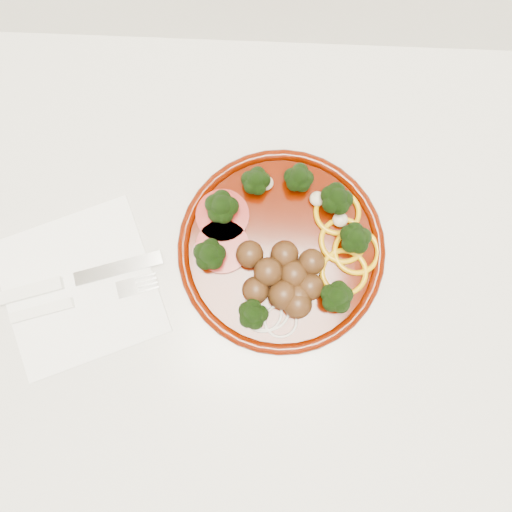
{
  "coord_description": "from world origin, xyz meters",
  "views": [
    {
      "loc": [
        -0.04,
        1.63,
        1.5
      ],
      "look_at": [
        -0.05,
        1.72,
        0.92
      ],
      "focal_mm": 35.0,
      "sensor_mm": 36.0,
      "label": 1
    }
  ],
  "objects_px": {
    "napkin": "(79,287)",
    "fork": "(60,306)",
    "knife": "(58,284)",
    "plate": "(283,250)"
  },
  "relations": [
    {
      "from": "fork",
      "to": "knife",
      "type": "bearing_deg",
      "value": 83.0
    },
    {
      "from": "knife",
      "to": "fork",
      "type": "bearing_deg",
      "value": -97.0
    },
    {
      "from": "knife",
      "to": "fork",
      "type": "height_order",
      "value": "knife"
    },
    {
      "from": "napkin",
      "to": "fork",
      "type": "xyz_separation_m",
      "value": [
        -0.02,
        -0.02,
        0.01
      ]
    },
    {
      "from": "plate",
      "to": "napkin",
      "type": "bearing_deg",
      "value": -167.85
    },
    {
      "from": "knife",
      "to": "plate",
      "type": "bearing_deg",
      "value": -6.81
    },
    {
      "from": "knife",
      "to": "fork",
      "type": "xyz_separation_m",
      "value": [
        0.0,
        -0.03,
        -0.0
      ]
    },
    {
      "from": "napkin",
      "to": "knife",
      "type": "bearing_deg",
      "value": 174.77
    },
    {
      "from": "napkin",
      "to": "knife",
      "type": "distance_m",
      "value": 0.02
    },
    {
      "from": "plate",
      "to": "napkin",
      "type": "height_order",
      "value": "plate"
    }
  ]
}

